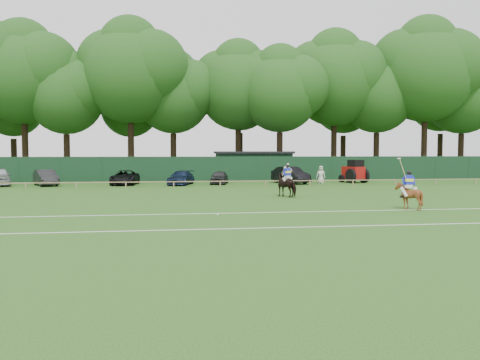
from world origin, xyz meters
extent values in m
plane|color=#1E4C14|center=(0.00, 0.00, 0.00)|extent=(160.00, 160.00, 0.00)
imported|color=black|center=(4.36, 7.41, 0.79)|extent=(1.75, 2.04, 1.59)
imported|color=brown|center=(8.87, -0.70, 0.71)|extent=(1.36, 1.48, 1.42)
imported|color=#29292B|center=(-14.18, 21.36, 0.71)|extent=(3.09, 4.54, 1.42)
imported|color=black|center=(-7.34, 21.53, 0.65)|extent=(2.59, 4.89, 1.31)
imported|color=#131F3C|center=(-2.29, 20.83, 0.63)|extent=(2.92, 4.66, 1.26)
imported|color=#2C2C2E|center=(1.27, 21.36, 0.62)|extent=(2.22, 3.89, 1.25)
imported|color=black|center=(8.05, 21.28, 0.79)|extent=(3.00, 5.09, 1.58)
imported|color=beige|center=(7.38, 20.10, 0.86)|extent=(1.26, 0.97, 1.71)
imported|color=white|center=(7.53, 20.29, 0.97)|extent=(1.18, 0.58, 1.94)
imported|color=silver|center=(10.69, 20.18, 0.84)|extent=(0.98, 0.84, 1.69)
cube|color=silver|center=(4.36, 7.41, 1.35)|extent=(0.44, 0.42, 0.18)
cube|color=#1924B8|center=(4.36, 7.41, 1.67)|extent=(0.50, 0.47, 0.51)
cube|color=yellow|center=(4.36, 7.41, 1.65)|extent=(0.52, 0.48, 0.18)
sphere|color=black|center=(4.36, 7.41, 2.04)|extent=(0.25, 0.25, 0.25)
cylinder|color=silver|center=(4.60, 7.52, 1.05)|extent=(0.35, 0.48, 0.59)
cylinder|color=silver|center=(4.17, 7.23, 1.05)|extent=(0.49, 0.24, 0.59)
cube|color=silver|center=(8.87, -0.70, 1.22)|extent=(0.40, 0.32, 0.18)
cube|color=#1924B8|center=(8.87, -0.70, 1.54)|extent=(0.45, 0.37, 0.51)
cube|color=yellow|center=(8.87, -0.70, 1.52)|extent=(0.47, 0.36, 0.18)
sphere|color=black|center=(8.87, -0.70, 1.91)|extent=(0.25, 0.25, 0.25)
cylinder|color=silver|center=(9.11, -0.79, 0.92)|extent=(0.43, 0.31, 0.59)
cylinder|color=silver|center=(8.60, -0.70, 0.92)|extent=(0.41, 0.39, 0.59)
cylinder|color=tan|center=(8.58, -0.59, 2.09)|extent=(0.18, 0.62, 1.17)
sphere|color=silver|center=(-1.27, -1.78, 0.04)|extent=(0.09, 0.09, 0.09)
cube|color=silver|center=(0.00, -6.00, 0.01)|extent=(60.00, 0.10, 0.01)
cube|color=silver|center=(0.00, -1.00, 0.01)|extent=(60.00, 0.10, 0.01)
cube|color=#997F5B|center=(0.00, 18.00, 0.45)|extent=(62.00, 0.08, 0.08)
cube|color=#14351E|center=(0.00, 27.00, 1.25)|extent=(92.00, 0.04, 2.50)
cube|color=#14331E|center=(6.00, 30.00, 1.40)|extent=(8.00, 4.00, 2.80)
cube|color=black|center=(6.00, 30.00, 2.92)|extent=(8.40, 4.40, 0.24)
cube|color=#9F110E|center=(14.36, 21.50, 0.97)|extent=(1.76, 2.46, 1.20)
cube|color=black|center=(14.46, 21.14, 1.80)|extent=(1.39, 1.46, 0.83)
cylinder|color=black|center=(13.78, 20.66, 0.69)|extent=(0.64, 1.41, 1.39)
cylinder|color=black|center=(15.30, 21.09, 0.69)|extent=(0.64, 1.41, 1.39)
cylinder|color=black|center=(13.45, 22.20, 0.37)|extent=(0.47, 0.79, 0.74)
cylinder|color=black|center=(14.78, 22.58, 0.37)|extent=(0.47, 0.79, 0.74)
camera|label=1|loc=(-3.73, -25.53, 3.02)|focal=38.00mm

